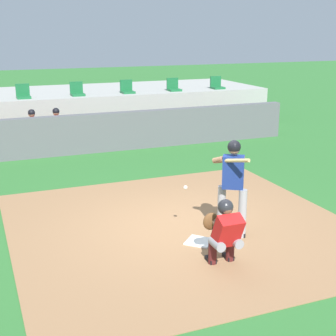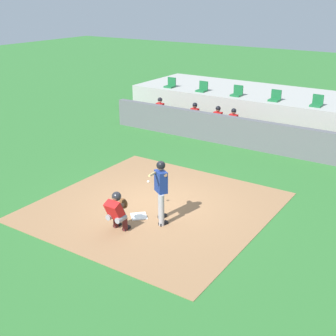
{
  "view_description": "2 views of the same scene",
  "coord_description": "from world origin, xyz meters",
  "px_view_note": "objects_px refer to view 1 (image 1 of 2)",
  "views": [
    {
      "loc": [
        -3.55,
        -8.13,
        3.7
      ],
      "look_at": [
        0.0,
        0.7,
        1.0
      ],
      "focal_mm": 52.66,
      "sensor_mm": 36.0,
      "label": 1
    },
    {
      "loc": [
        6.99,
        -9.89,
        5.96
      ],
      "look_at": [
        0.0,
        0.7,
        1.0
      ],
      "focal_mm": 48.45,
      "sensor_mm": 36.0,
      "label": 2
    }
  ],
  "objects_px": {
    "dugout_player_3": "(58,128)",
    "stadium_seat_4": "(127,89)",
    "home_plate": "(199,241)",
    "batter_at_plate": "(232,182)",
    "stadium_seat_6": "(217,85)",
    "stadium_seat_3": "(77,92)",
    "dugout_player_2": "(33,130)",
    "catcher_crouched": "(224,230)",
    "stadium_seat_2": "(23,94)",
    "stadium_seat_5": "(174,87)"
  },
  "relations": [
    {
      "from": "stadium_seat_4",
      "to": "dugout_player_3",
      "type": "bearing_deg",
      "value": -145.37
    },
    {
      "from": "home_plate",
      "to": "stadium_seat_4",
      "type": "xyz_separation_m",
      "value": [
        1.86,
        10.18,
        1.51
      ]
    },
    {
      "from": "dugout_player_3",
      "to": "stadium_seat_3",
      "type": "distance_m",
      "value": 2.46
    },
    {
      "from": "stadium_seat_3",
      "to": "stadium_seat_4",
      "type": "height_order",
      "value": "same"
    },
    {
      "from": "stadium_seat_5",
      "to": "stadium_seat_6",
      "type": "distance_m",
      "value": 1.86
    },
    {
      "from": "home_plate",
      "to": "catcher_crouched",
      "type": "bearing_deg",
      "value": -90.22
    },
    {
      "from": "stadium_seat_3",
      "to": "stadium_seat_5",
      "type": "distance_m",
      "value": 3.71
    },
    {
      "from": "home_plate",
      "to": "batter_at_plate",
      "type": "xyz_separation_m",
      "value": [
        0.69,
        0.1,
        1.01
      ]
    },
    {
      "from": "batter_at_plate",
      "to": "stadium_seat_2",
      "type": "relative_size",
      "value": 3.76
    },
    {
      "from": "catcher_crouched",
      "to": "stadium_seat_2",
      "type": "height_order",
      "value": "stadium_seat_2"
    },
    {
      "from": "catcher_crouched",
      "to": "dugout_player_3",
      "type": "bearing_deg",
      "value": 96.83
    },
    {
      "from": "catcher_crouched",
      "to": "stadium_seat_4",
      "type": "relative_size",
      "value": 3.8
    },
    {
      "from": "catcher_crouched",
      "to": "stadium_seat_2",
      "type": "bearing_deg",
      "value": 99.48
    },
    {
      "from": "dugout_player_2",
      "to": "stadium_seat_6",
      "type": "bearing_deg",
      "value": 15.35
    },
    {
      "from": "dugout_player_3",
      "to": "stadium_seat_5",
      "type": "height_order",
      "value": "stadium_seat_5"
    },
    {
      "from": "home_plate",
      "to": "stadium_seat_6",
      "type": "distance_m",
      "value": 11.7
    },
    {
      "from": "batter_at_plate",
      "to": "dugout_player_3",
      "type": "distance_m",
      "value": 8.24
    },
    {
      "from": "catcher_crouched",
      "to": "stadium_seat_5",
      "type": "xyz_separation_m",
      "value": [
        3.72,
        11.1,
        0.93
      ]
    },
    {
      "from": "dugout_player_3",
      "to": "stadium_seat_2",
      "type": "height_order",
      "value": "stadium_seat_2"
    },
    {
      "from": "batter_at_plate",
      "to": "dugout_player_3",
      "type": "xyz_separation_m",
      "value": [
        -1.78,
        8.04,
        -0.36
      ]
    },
    {
      "from": "catcher_crouched",
      "to": "stadium_seat_5",
      "type": "relative_size",
      "value": 3.8
    },
    {
      "from": "batter_at_plate",
      "to": "dugout_player_3",
      "type": "height_order",
      "value": "batter_at_plate"
    },
    {
      "from": "stadium_seat_6",
      "to": "stadium_seat_4",
      "type": "bearing_deg",
      "value": 180.0
    },
    {
      "from": "home_plate",
      "to": "stadium_seat_2",
      "type": "bearing_deg",
      "value": 100.34
    },
    {
      "from": "batter_at_plate",
      "to": "stadium_seat_3",
      "type": "distance_m",
      "value": 10.11
    },
    {
      "from": "batter_at_plate",
      "to": "stadium_seat_6",
      "type": "xyz_separation_m",
      "value": [
        4.88,
        10.08,
        0.5
      ]
    },
    {
      "from": "catcher_crouched",
      "to": "stadium_seat_4",
      "type": "height_order",
      "value": "stadium_seat_4"
    },
    {
      "from": "batter_at_plate",
      "to": "stadium_seat_3",
      "type": "bearing_deg",
      "value": 93.93
    },
    {
      "from": "stadium_seat_2",
      "to": "stadium_seat_4",
      "type": "bearing_deg",
      "value": 0.0
    },
    {
      "from": "stadium_seat_2",
      "to": "stadium_seat_6",
      "type": "relative_size",
      "value": 1.0
    },
    {
      "from": "batter_at_plate",
      "to": "catcher_crouched",
      "type": "distance_m",
      "value": 1.31
    },
    {
      "from": "stadium_seat_4",
      "to": "catcher_crouched",
      "type": "bearing_deg",
      "value": -99.52
    },
    {
      "from": "dugout_player_3",
      "to": "stadium_seat_4",
      "type": "bearing_deg",
      "value": 34.63
    },
    {
      "from": "home_plate",
      "to": "dugout_player_3",
      "type": "distance_m",
      "value": 8.24
    },
    {
      "from": "home_plate",
      "to": "stadium_seat_6",
      "type": "height_order",
      "value": "stadium_seat_6"
    },
    {
      "from": "home_plate",
      "to": "dugout_player_2",
      "type": "distance_m",
      "value": 8.37
    },
    {
      "from": "stadium_seat_5",
      "to": "stadium_seat_6",
      "type": "relative_size",
      "value": 1.0
    },
    {
      "from": "stadium_seat_4",
      "to": "dugout_player_2",
      "type": "bearing_deg",
      "value": -151.17
    },
    {
      "from": "stadium_seat_3",
      "to": "catcher_crouched",
      "type": "bearing_deg",
      "value": -90.02
    },
    {
      "from": "dugout_player_2",
      "to": "stadium_seat_5",
      "type": "height_order",
      "value": "stadium_seat_5"
    },
    {
      "from": "stadium_seat_3",
      "to": "dugout_player_3",
      "type": "bearing_deg",
      "value": -118.17
    },
    {
      "from": "home_plate",
      "to": "stadium_seat_5",
      "type": "relative_size",
      "value": 0.92
    },
    {
      "from": "catcher_crouched",
      "to": "dugout_player_2",
      "type": "xyz_separation_m",
      "value": [
        -1.84,
        9.06,
        0.06
      ]
    },
    {
      "from": "stadium_seat_4",
      "to": "stadium_seat_6",
      "type": "xyz_separation_m",
      "value": [
        3.71,
        0.0,
        0.0
      ]
    },
    {
      "from": "catcher_crouched",
      "to": "stadium_seat_3",
      "type": "height_order",
      "value": "stadium_seat_3"
    },
    {
      "from": "dugout_player_3",
      "to": "stadium_seat_5",
      "type": "relative_size",
      "value": 2.71
    },
    {
      "from": "stadium_seat_5",
      "to": "catcher_crouched",
      "type": "bearing_deg",
      "value": -108.52
    },
    {
      "from": "stadium_seat_4",
      "to": "stadium_seat_6",
      "type": "bearing_deg",
      "value": 0.0
    },
    {
      "from": "stadium_seat_2",
      "to": "dugout_player_2",
      "type": "bearing_deg",
      "value": -89.5
    },
    {
      "from": "dugout_player_3",
      "to": "stadium_seat_2",
      "type": "bearing_deg",
      "value": 110.67
    }
  ]
}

